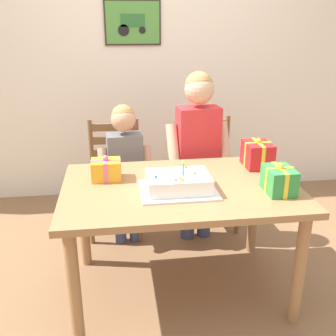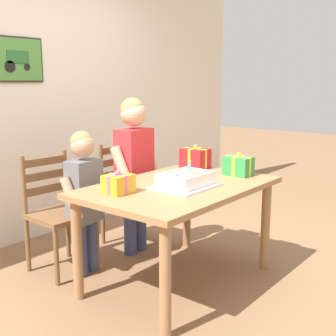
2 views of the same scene
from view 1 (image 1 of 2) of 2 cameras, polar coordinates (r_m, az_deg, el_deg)
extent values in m
plane|color=#846042|center=(2.75, 1.60, -16.94)|extent=(20.00, 20.00, 0.00)
cube|color=silver|center=(3.88, -2.35, 14.99)|extent=(6.40, 0.08, 2.60)
cube|color=#332823|center=(3.80, -5.12, 20.16)|extent=(0.51, 0.02, 0.39)
cube|color=#4C8E3D|center=(3.79, -5.11, 20.16)|extent=(0.48, 0.01, 0.36)
cube|color=#28662D|center=(3.79, -5.12, 20.46)|extent=(0.22, 0.01, 0.11)
cylinder|color=black|center=(3.79, -6.42, 19.16)|extent=(0.10, 0.01, 0.10)
cylinder|color=black|center=(3.79, -3.73, 19.24)|extent=(0.06, 0.01, 0.06)
cube|color=#9E7047|center=(2.38, 1.77, -2.97)|extent=(1.41, 0.93, 0.04)
cylinder|color=#9E7047|center=(2.23, -13.38, -16.57)|extent=(0.07, 0.07, 0.71)
cylinder|color=#9E7047|center=(2.42, 18.42, -13.76)|extent=(0.07, 0.07, 0.71)
cylinder|color=#9E7047|center=(2.87, -12.08, -7.37)|extent=(0.07, 0.07, 0.71)
cylinder|color=#9E7047|center=(3.03, 12.29, -5.87)|extent=(0.07, 0.07, 0.71)
cube|color=silver|center=(2.30, 1.46, -3.21)|extent=(0.44, 0.34, 0.01)
cube|color=white|center=(2.28, 1.47, -2.03)|extent=(0.36, 0.26, 0.09)
cylinder|color=#33ADE5|center=(2.23, 2.16, -0.27)|extent=(0.01, 0.01, 0.07)
sphere|color=yellow|center=(2.22, 2.18, 0.82)|extent=(0.02, 0.02, 0.02)
sphere|color=orange|center=(2.19, 1.78, -1.51)|extent=(0.01, 0.01, 0.01)
sphere|color=orange|center=(2.27, 3.89, -0.75)|extent=(0.01, 0.01, 0.01)
sphere|color=orange|center=(2.36, 2.61, 0.15)|extent=(0.02, 0.02, 0.02)
sphere|color=blue|center=(2.21, -1.74, -1.27)|extent=(0.02, 0.02, 0.02)
sphere|color=orange|center=(2.18, 1.11, -1.67)|extent=(0.01, 0.01, 0.01)
sphere|color=yellow|center=(2.17, 2.08, -1.72)|extent=(0.02, 0.02, 0.02)
cube|color=#2D8E42|center=(2.34, 15.72, -1.71)|extent=(0.15, 0.20, 0.15)
cube|color=yellow|center=(2.34, 15.72, -1.71)|extent=(0.16, 0.02, 0.15)
cube|color=yellow|center=(2.34, 15.72, -1.71)|extent=(0.02, 0.21, 0.15)
sphere|color=yellow|center=(2.31, 15.93, 0.31)|extent=(0.04, 0.04, 0.04)
cube|color=gold|center=(2.48, -8.91, -0.25)|extent=(0.18, 0.15, 0.12)
cube|color=#DB668E|center=(2.48, -8.91, -0.25)|extent=(0.18, 0.02, 0.13)
cube|color=#DB668E|center=(2.48, -8.91, -0.25)|extent=(0.02, 0.16, 0.13)
sphere|color=#DB668E|center=(2.45, -9.01, 1.42)|extent=(0.04, 0.04, 0.04)
cube|color=red|center=(2.72, 12.78, 1.90)|extent=(0.17, 0.22, 0.17)
cube|color=yellow|center=(2.72, 12.78, 1.90)|extent=(0.18, 0.02, 0.17)
cube|color=yellow|center=(2.72, 12.78, 1.90)|extent=(0.02, 0.22, 0.17)
sphere|color=yellow|center=(2.69, 12.94, 3.87)|extent=(0.04, 0.04, 0.04)
cube|color=brown|center=(3.23, -7.69, -1.91)|extent=(0.44, 0.44, 0.04)
cylinder|color=brown|center=(3.16, -4.12, -7.06)|extent=(0.04, 0.04, 0.43)
cylinder|color=brown|center=(3.18, -11.05, -7.25)|extent=(0.04, 0.04, 0.43)
cylinder|color=brown|center=(3.50, -4.29, -4.18)|extent=(0.04, 0.04, 0.43)
cylinder|color=brown|center=(3.52, -10.51, -4.36)|extent=(0.04, 0.04, 0.43)
cylinder|color=brown|center=(3.33, -4.51, 3.35)|extent=(0.04, 0.04, 0.45)
cylinder|color=brown|center=(3.34, -11.04, 3.11)|extent=(0.04, 0.04, 0.45)
cube|color=brown|center=(3.35, -7.73, 2.14)|extent=(0.36, 0.04, 0.06)
cube|color=brown|center=(3.32, -7.82, 3.98)|extent=(0.36, 0.04, 0.06)
cube|color=brown|center=(3.29, -7.92, 5.86)|extent=(0.36, 0.04, 0.06)
cube|color=brown|center=(3.32, 6.13, -1.21)|extent=(0.43, 0.43, 0.04)
cylinder|color=brown|center=(3.31, 10.03, -5.99)|extent=(0.04, 0.04, 0.43)
cylinder|color=brown|center=(3.21, 3.56, -6.57)|extent=(0.04, 0.04, 0.43)
cylinder|color=brown|center=(3.63, 8.11, -3.37)|extent=(0.04, 0.04, 0.43)
cylinder|color=brown|center=(3.54, 2.21, -3.81)|extent=(0.04, 0.04, 0.43)
cylinder|color=brown|center=(3.47, 8.50, 3.90)|extent=(0.04, 0.04, 0.45)
cylinder|color=brown|center=(3.37, 2.32, 3.64)|extent=(0.04, 0.04, 0.45)
cube|color=brown|center=(3.44, 5.42, 2.70)|extent=(0.36, 0.03, 0.06)
cube|color=brown|center=(3.40, 5.48, 4.50)|extent=(0.36, 0.03, 0.06)
cube|color=brown|center=(3.37, 5.54, 6.34)|extent=(0.36, 0.03, 0.06)
cylinder|color=#38426B|center=(3.23, 5.26, -5.72)|extent=(0.11, 0.11, 0.50)
cylinder|color=#38426B|center=(3.19, 2.83, -5.97)|extent=(0.11, 0.11, 0.50)
cube|color=red|center=(3.01, 4.31, 3.40)|extent=(0.33, 0.21, 0.58)
cylinder|color=tan|center=(3.04, 8.09, 3.05)|extent=(0.10, 0.24, 0.38)
cylinder|color=tan|center=(2.93, 0.78, 2.59)|extent=(0.10, 0.24, 0.38)
sphere|color=tan|center=(2.91, 4.53, 11.23)|extent=(0.22, 0.22, 0.22)
sphere|color=#A87F4C|center=(2.92, 4.49, 11.79)|extent=(0.21, 0.21, 0.21)
cylinder|color=#38426B|center=(3.18, -4.84, -7.03)|extent=(0.09, 0.09, 0.42)
cylinder|color=#38426B|center=(3.17, -6.94, -7.22)|extent=(0.09, 0.09, 0.42)
cube|color=slate|center=(2.99, -6.20, 0.49)|extent=(0.27, 0.18, 0.48)
cylinder|color=tan|center=(2.99, -2.99, 0.24)|extent=(0.09, 0.20, 0.32)
cylinder|color=tan|center=(2.95, -9.27, -0.26)|extent=(0.09, 0.20, 0.32)
sphere|color=tan|center=(2.89, -6.46, 6.97)|extent=(0.18, 0.18, 0.18)
sphere|color=#A87F4C|center=(2.90, -6.50, 7.45)|extent=(0.17, 0.17, 0.17)
camera|label=2|loc=(2.09, -87.27, -5.02)|focal=47.04mm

